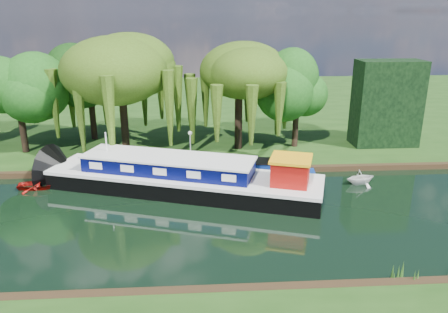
{
  "coord_description": "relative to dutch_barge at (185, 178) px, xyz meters",
  "views": [
    {
      "loc": [
        1.1,
        -25.51,
        12.71
      ],
      "look_at": [
        2.99,
        4.1,
        2.8
      ],
      "focal_mm": 35.0,
      "sensor_mm": 36.0,
      "label": 1
    }
  ],
  "objects": [
    {
      "name": "tree_far_mid",
      "position": [
        -9.4,
        13.1,
        5.31
      ],
      "size": [
        5.25,
        5.25,
        8.59
      ],
      "color": "black",
      "rests_on": "far_bank"
    },
    {
      "name": "white_cruiser",
      "position": [
        13.46,
        0.57,
        -1.06
      ],
      "size": [
        2.82,
        2.58,
        1.26
      ],
      "primitive_type": "imported",
      "rotation": [
        0.0,
        0.0,
        1.81
      ],
      "color": "silver",
      "rests_on": "ground"
    },
    {
      "name": "willow_left",
      "position": [
        -5.75,
        9.67,
        6.65
      ],
      "size": [
        8.34,
        8.34,
        9.99
      ],
      "color": "black",
      "rests_on": "far_bank"
    },
    {
      "name": "conifer_hedge",
      "position": [
        18.84,
        9.45,
        3.39
      ],
      "size": [
        6.0,
        3.0,
        8.0
      ],
      "primitive_type": "cube",
      "color": "black",
      "rests_on": "far_bank"
    },
    {
      "name": "dutch_barge",
      "position": [
        0.0,
        0.0,
        0.0
      ],
      "size": [
        20.7,
        10.63,
        4.28
      ],
      "rotation": [
        0.0,
        0.0,
        -0.32
      ],
      "color": "black",
      "rests_on": "ground"
    },
    {
      "name": "willow_right",
      "position": [
        4.78,
        9.06,
        5.82
      ],
      "size": [
        7.23,
        7.23,
        8.81
      ],
      "color": "black",
      "rests_on": "far_bank"
    },
    {
      "name": "tree_far_left",
      "position": [
        -14.78,
        9.17,
        5.26
      ],
      "size": [
        5.32,
        5.32,
        8.57
      ],
      "color": "black",
      "rests_on": "far_bank"
    },
    {
      "name": "red_dinghy",
      "position": [
        -10.91,
        1.4,
        -1.06
      ],
      "size": [
        3.63,
        2.79,
        0.7
      ],
      "primitive_type": "imported",
      "rotation": [
        0.0,
        0.0,
        1.69
      ],
      "color": "maroon",
      "rests_on": "ground"
    },
    {
      "name": "lamppost",
      "position": [
        0.34,
        5.95,
        1.36
      ],
      "size": [
        0.36,
        0.36,
        2.56
      ],
      "color": "silver",
      "rests_on": "far_bank"
    },
    {
      "name": "tree_far_right",
      "position": [
        10.21,
        9.32,
        4.8
      ],
      "size": [
        4.81,
        4.81,
        7.86
      ],
      "color": "black",
      "rests_on": "far_bank"
    },
    {
      "name": "far_bank",
      "position": [
        -0.16,
        29.45,
        -0.84
      ],
      "size": [
        120.0,
        52.0,
        0.45
      ],
      "primitive_type": "cube",
      "color": "#18380F",
      "rests_on": "ground"
    },
    {
      "name": "ground",
      "position": [
        -0.16,
        -4.55,
        -1.06
      ],
      "size": [
        120.0,
        120.0,
        0.0
      ],
      "primitive_type": "plane",
      "color": "black"
    },
    {
      "name": "mooring_posts",
      "position": [
        -0.66,
        3.85,
        -0.11
      ],
      "size": [
        19.16,
        0.16,
        1.0
      ],
      "color": "silver",
      "rests_on": "far_bank"
    },
    {
      "name": "narrowboat",
      "position": [
        3.79,
        1.95,
        -0.41
      ],
      "size": [
        12.76,
        3.76,
        1.84
      ],
      "rotation": [
        0.0,
        0.0,
        -0.13
      ],
      "color": "navy",
      "rests_on": "ground"
    },
    {
      "name": "reeds_near",
      "position": [
        6.72,
        -12.12,
        -0.51
      ],
      "size": [
        33.7,
        1.5,
        1.1
      ],
      "color": "#214C14",
      "rests_on": "ground"
    }
  ]
}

